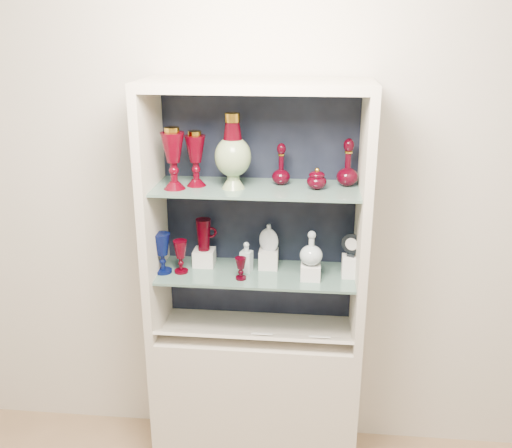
# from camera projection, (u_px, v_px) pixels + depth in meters

# --- Properties ---
(wall_back) EXTENTS (3.50, 0.02, 2.80)m
(wall_back) POSITION_uv_depth(u_px,v_px,m) (260.00, 190.00, 2.78)
(wall_back) COLOR beige
(wall_back) RESTS_ON ground
(cabinet_base) EXTENTS (1.00, 0.40, 0.75)m
(cabinet_base) POSITION_uv_depth(u_px,v_px,m) (256.00, 394.00, 2.91)
(cabinet_base) COLOR beige
(cabinet_base) RESTS_ON ground
(cabinet_back_panel) EXTENTS (0.98, 0.02, 1.15)m
(cabinet_back_panel) POSITION_uv_depth(u_px,v_px,m) (260.00, 206.00, 2.77)
(cabinet_back_panel) COLOR black
(cabinet_back_panel) RESTS_ON cabinet_base
(cabinet_side_left) EXTENTS (0.04, 0.40, 1.15)m
(cabinet_side_left) POSITION_uv_depth(u_px,v_px,m) (153.00, 216.00, 2.64)
(cabinet_side_left) COLOR beige
(cabinet_side_left) RESTS_ON cabinet_base
(cabinet_side_right) EXTENTS (0.04, 0.40, 1.15)m
(cabinet_side_right) POSITION_uv_depth(u_px,v_px,m) (363.00, 222.00, 2.55)
(cabinet_side_right) COLOR beige
(cabinet_side_right) RESTS_ON cabinet_base
(cabinet_top_cap) EXTENTS (1.00, 0.40, 0.04)m
(cabinet_top_cap) POSITION_uv_depth(u_px,v_px,m) (256.00, 85.00, 2.40)
(cabinet_top_cap) COLOR beige
(cabinet_top_cap) RESTS_ON cabinet_side_left
(shelf_lower) EXTENTS (0.92, 0.34, 0.01)m
(shelf_lower) POSITION_uv_depth(u_px,v_px,m) (256.00, 273.00, 2.71)
(shelf_lower) COLOR slate
(shelf_lower) RESTS_ON cabinet_side_left
(shelf_upper) EXTENTS (0.92, 0.34, 0.01)m
(shelf_upper) POSITION_uv_depth(u_px,v_px,m) (256.00, 188.00, 2.57)
(shelf_upper) COLOR slate
(shelf_upper) RESTS_ON cabinet_side_left
(label_ledge) EXTENTS (0.92, 0.17, 0.09)m
(label_ledge) POSITION_uv_depth(u_px,v_px,m) (254.00, 336.00, 2.67)
(label_ledge) COLOR beige
(label_ledge) RESTS_ON cabinet_base
(label_card_0) EXTENTS (0.10, 0.06, 0.03)m
(label_card_0) POSITION_uv_depth(u_px,v_px,m) (262.00, 334.00, 2.66)
(label_card_0) COLOR white
(label_card_0) RESTS_ON label_ledge
(label_card_1) EXTENTS (0.10, 0.06, 0.03)m
(label_card_1) POSITION_uv_depth(u_px,v_px,m) (320.00, 337.00, 2.64)
(label_card_1) COLOR white
(label_card_1) RESTS_ON label_ledge
(pedestal_lamp_left) EXTENTS (0.12, 0.12, 0.25)m
(pedestal_lamp_left) POSITION_uv_depth(u_px,v_px,m) (196.00, 159.00, 2.55)
(pedestal_lamp_left) COLOR #4F000D
(pedestal_lamp_left) RESTS_ON shelf_upper
(pedestal_lamp_right) EXTENTS (0.14, 0.14, 0.27)m
(pedestal_lamp_right) POSITION_uv_depth(u_px,v_px,m) (173.00, 158.00, 2.49)
(pedestal_lamp_right) COLOR #4F000D
(pedestal_lamp_right) RESTS_ON shelf_upper
(enamel_urn) EXTENTS (0.21, 0.21, 0.33)m
(enamel_urn) POSITION_uv_depth(u_px,v_px,m) (233.00, 151.00, 2.49)
(enamel_urn) COLOR #0D4724
(enamel_urn) RESTS_ON shelf_upper
(ruby_decanter_a) EXTENTS (0.11, 0.11, 0.21)m
(ruby_decanter_a) POSITION_uv_depth(u_px,v_px,m) (281.00, 162.00, 2.57)
(ruby_decanter_a) COLOR #38000B
(ruby_decanter_a) RESTS_ON shelf_upper
(ruby_decanter_b) EXTENTS (0.12, 0.12, 0.23)m
(ruby_decanter_b) POSITION_uv_depth(u_px,v_px,m) (348.00, 161.00, 2.54)
(ruby_decanter_b) COLOR #38000B
(ruby_decanter_b) RESTS_ON shelf_upper
(lidded_bowl) EXTENTS (0.10, 0.10, 0.10)m
(lidded_bowl) POSITION_uv_depth(u_px,v_px,m) (317.00, 178.00, 2.52)
(lidded_bowl) COLOR #38000B
(lidded_bowl) RESTS_ON shelf_upper
(cobalt_goblet) EXTENTS (0.10, 0.10, 0.20)m
(cobalt_goblet) POSITION_uv_depth(u_px,v_px,m) (162.00, 253.00, 2.67)
(cobalt_goblet) COLOR #050E45
(cobalt_goblet) RESTS_ON shelf_lower
(ruby_goblet_tall) EXTENTS (0.09, 0.09, 0.16)m
(ruby_goblet_tall) POSITION_uv_depth(u_px,v_px,m) (181.00, 257.00, 2.68)
(ruby_goblet_tall) COLOR #4F000D
(ruby_goblet_tall) RESTS_ON shelf_lower
(ruby_goblet_small) EXTENTS (0.06, 0.06, 0.11)m
(ruby_goblet_small) POSITION_uv_depth(u_px,v_px,m) (241.00, 269.00, 2.62)
(ruby_goblet_small) COLOR #38000B
(ruby_goblet_small) RESTS_ON shelf_lower
(riser_ruby_pitcher) EXTENTS (0.10, 0.10, 0.08)m
(riser_ruby_pitcher) POSITION_uv_depth(u_px,v_px,m) (204.00, 257.00, 2.77)
(riser_ruby_pitcher) COLOR silver
(riser_ruby_pitcher) RESTS_ON shelf_lower
(ruby_pitcher) EXTENTS (0.13, 0.11, 0.16)m
(ruby_pitcher) POSITION_uv_depth(u_px,v_px,m) (204.00, 235.00, 2.73)
(ruby_pitcher) COLOR #4F000D
(ruby_pitcher) RESTS_ON riser_ruby_pitcher
(clear_square_bottle) EXTENTS (0.06, 0.06, 0.15)m
(clear_square_bottle) POSITION_uv_depth(u_px,v_px,m) (246.00, 257.00, 2.69)
(clear_square_bottle) COLOR #AABCC3
(clear_square_bottle) RESTS_ON shelf_lower
(riser_flat_flask) EXTENTS (0.09, 0.09, 0.09)m
(riser_flat_flask) POSITION_uv_depth(u_px,v_px,m) (269.00, 259.00, 2.74)
(riser_flat_flask) COLOR silver
(riser_flat_flask) RESTS_ON shelf_lower
(flat_flask) EXTENTS (0.10, 0.07, 0.14)m
(flat_flask) POSITION_uv_depth(u_px,v_px,m) (269.00, 237.00, 2.70)
(flat_flask) COLOR silver
(flat_flask) RESTS_ON riser_flat_flask
(riser_clear_round_decanter) EXTENTS (0.09, 0.09, 0.07)m
(riser_clear_round_decanter) POSITION_uv_depth(u_px,v_px,m) (311.00, 272.00, 2.63)
(riser_clear_round_decanter) COLOR silver
(riser_clear_round_decanter) RESTS_ON shelf_lower
(clear_round_decanter) EXTENTS (0.12, 0.12, 0.16)m
(clear_round_decanter) POSITION_uv_depth(u_px,v_px,m) (311.00, 249.00, 2.59)
(clear_round_decanter) COLOR #AABCC3
(clear_round_decanter) RESTS_ON riser_clear_round_decanter
(riser_cameo_medallion) EXTENTS (0.08, 0.08, 0.10)m
(riser_cameo_medallion) POSITION_uv_depth(u_px,v_px,m) (351.00, 266.00, 2.65)
(riser_cameo_medallion) COLOR silver
(riser_cameo_medallion) RESTS_ON shelf_lower
(cameo_medallion) EXTENTS (0.10, 0.07, 0.11)m
(cameo_medallion) POSITION_uv_depth(u_px,v_px,m) (352.00, 245.00, 2.61)
(cameo_medallion) COLOR black
(cameo_medallion) RESTS_ON riser_cameo_medallion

